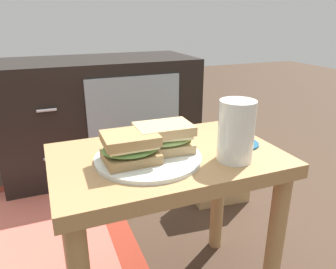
# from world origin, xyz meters

# --- Properties ---
(side_table) EXTENTS (0.56, 0.36, 0.46)m
(side_table) POSITION_xyz_m (0.00, 0.00, 0.37)
(side_table) COLOR #A37A4C
(side_table) RESTS_ON ground
(tv_cabinet) EXTENTS (0.96, 0.46, 0.58)m
(tv_cabinet) POSITION_xyz_m (0.01, 0.95, 0.29)
(tv_cabinet) COLOR black
(tv_cabinet) RESTS_ON ground
(plate) EXTENTS (0.25, 0.25, 0.01)m
(plate) POSITION_xyz_m (-0.05, -0.02, 0.47)
(plate) COLOR silver
(plate) RESTS_ON side_table
(sandwich_front) EXTENTS (0.13, 0.11, 0.07)m
(sandwich_front) POSITION_xyz_m (-0.10, -0.03, 0.50)
(sandwich_front) COLOR #9E7A4C
(sandwich_front) RESTS_ON plate
(sandwich_back) EXTENTS (0.15, 0.11, 0.07)m
(sandwich_back) POSITION_xyz_m (-0.01, -0.00, 0.50)
(sandwich_back) COLOR tan
(sandwich_back) RESTS_ON plate
(beer_glass) EXTENTS (0.08, 0.08, 0.14)m
(beer_glass) POSITION_xyz_m (0.13, -0.09, 0.53)
(beer_glass) COLOR silver
(beer_glass) RESTS_ON side_table
(coaster) EXTENTS (0.09, 0.09, 0.01)m
(coaster) POSITION_xyz_m (0.20, -0.02, 0.46)
(coaster) COLOR navy
(coaster) RESTS_ON side_table
(paper_bag) EXTENTS (0.25, 0.15, 0.33)m
(paper_bag) POSITION_xyz_m (0.42, 0.41, 0.16)
(paper_bag) COLOR tan
(paper_bag) RESTS_ON ground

